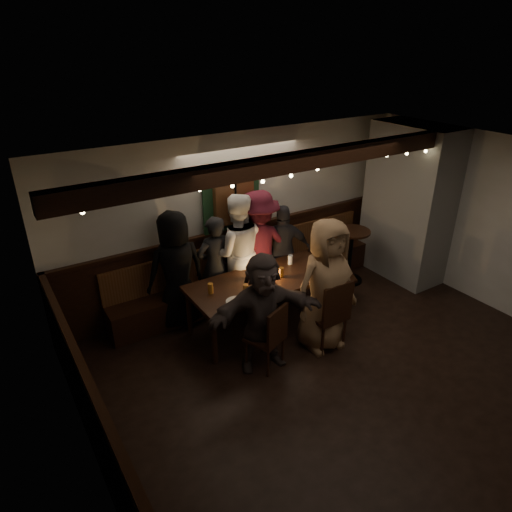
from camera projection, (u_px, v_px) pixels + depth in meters
room at (338, 238)px, 6.89m from camera, size 6.02×5.01×2.62m
dining_table at (264, 284)px, 6.38m from camera, size 2.15×0.92×0.93m
chair_near_left at (271, 334)px, 5.63m from camera, size 0.53×0.53×0.91m
chair_near_right at (331, 311)px, 5.96m from camera, size 0.47×0.47×1.03m
chair_end at (335, 271)px, 7.11m from camera, size 0.54×0.54×0.92m
high_top at (351, 249)px, 7.65m from camera, size 0.59×0.59×0.94m
person_a at (176, 270)px, 6.39m from camera, size 0.85×0.56×1.73m
person_b at (215, 266)px, 6.71m from camera, size 0.57×0.38×1.55m
person_c at (237, 252)px, 6.81m from camera, size 1.08×0.97×1.83m
person_d at (258, 247)px, 7.02m from camera, size 1.21×0.77×1.79m
person_e at (283, 251)px, 7.21m from camera, size 0.96×0.66×1.51m
person_f at (263, 312)px, 5.57m from camera, size 1.52×0.76×1.57m
person_g at (326, 286)px, 5.89m from camera, size 0.92×0.63×1.83m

